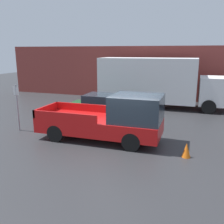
# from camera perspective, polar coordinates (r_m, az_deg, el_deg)

# --- Properties ---
(ground_plane) EXTENTS (60.00, 60.00, 0.00)m
(ground_plane) POSITION_cam_1_polar(r_m,az_deg,el_deg) (10.91, 3.05, -7.44)
(ground_plane) COLOR #2D2D30
(building_wall) EXTENTS (28.00, 0.15, 4.35)m
(building_wall) POSITION_cam_1_polar(r_m,az_deg,el_deg) (20.87, 11.09, 8.65)
(building_wall) COLOR brown
(building_wall) RESTS_ON ground
(pickup_truck) EXTENTS (5.57, 2.08, 2.14)m
(pickup_truck) POSITION_cam_1_polar(r_m,az_deg,el_deg) (11.09, -0.22, -1.67)
(pickup_truck) COLOR red
(pickup_truck) RESTS_ON ground
(car) EXTENTS (4.39, 1.94, 1.48)m
(car) POSITION_cam_1_polar(r_m,az_deg,el_deg) (14.70, -1.73, 1.27)
(car) COLOR #1E592D
(car) RESTS_ON ground
(delivery_truck) EXTENTS (8.96, 2.56, 3.47)m
(delivery_truck) POSITION_cam_1_polar(r_m,az_deg,el_deg) (18.23, 10.18, 6.93)
(delivery_truck) COLOR white
(delivery_truck) RESTS_ON ground
(parking_sign) EXTENTS (0.30, 0.07, 2.34)m
(parking_sign) POSITION_cam_1_polar(r_m,az_deg,el_deg) (13.31, -20.82, 1.49)
(parking_sign) COLOR gray
(parking_sign) RESTS_ON ground
(traffic_cone) EXTENTS (0.33, 0.33, 0.56)m
(traffic_cone) POSITION_cam_1_polar(r_m,az_deg,el_deg) (9.98, 16.64, -8.35)
(traffic_cone) COLOR orange
(traffic_cone) RESTS_ON ground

